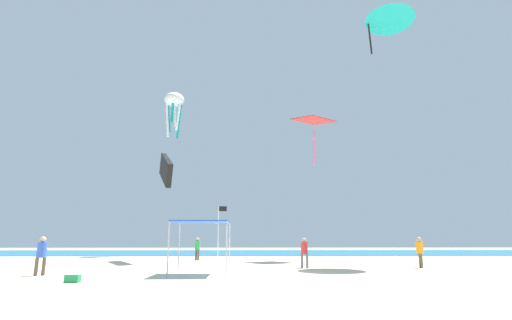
{
  "coord_description": "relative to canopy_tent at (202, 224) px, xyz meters",
  "views": [
    {
      "loc": [
        -0.73,
        -19.24,
        1.77
      ],
      "look_at": [
        -0.17,
        8.97,
        7.66
      ],
      "focal_mm": 26.39,
      "sensor_mm": 36.0,
      "label": 1
    }
  ],
  "objects": [
    {
      "name": "ground",
      "position": [
        3.1,
        -0.18,
        -2.52
      ],
      "size": [
        110.0,
        110.0,
        0.1
      ],
      "primitive_type": "cube",
      "color": "beige"
    },
    {
      "name": "kite_octopus_white",
      "position": [
        -6.47,
        22.82,
        15.08
      ],
      "size": [
        2.33,
        2.33,
        5.49
      ],
      "rotation": [
        0.0,
        0.0,
        1.57
      ],
      "color": "white"
    },
    {
      "name": "person_near_tent",
      "position": [
        5.81,
        4.19,
        -1.41
      ],
      "size": [
        0.46,
        0.43,
        1.81
      ],
      "rotation": [
        0.0,
        0.0,
        5.92
      ],
      "color": "slate",
      "rests_on": "ground"
    },
    {
      "name": "ocean_strip",
      "position": [
        3.1,
        29.94,
        -2.46
      ],
      "size": [
        110.0,
        20.49,
        0.03
      ],
      "primitive_type": "cube",
      "color": "#1E6B93",
      "rests_on": "ground"
    },
    {
      "name": "canopy_tent",
      "position": [
        0.0,
        0.0,
        0.0
      ],
      "size": [
        2.78,
        2.83,
        2.63
      ],
      "color": "#B2B2B7",
      "rests_on": "ground"
    },
    {
      "name": "person_far_shore",
      "position": [
        -7.73,
        -0.33,
        -1.38
      ],
      "size": [
        0.44,
        0.44,
        1.87
      ],
      "rotation": [
        0.0,
        0.0,
        3.95
      ],
      "color": "brown",
      "rests_on": "ground"
    },
    {
      "name": "banner_flag",
      "position": [
        0.31,
        7.63,
        -0.08
      ],
      "size": [
        0.61,
        0.06,
        4.03
      ],
      "color": "silver",
      "rests_on": "ground"
    },
    {
      "name": "cooler_box",
      "position": [
        -4.8,
        -3.24,
        -2.3
      ],
      "size": [
        0.57,
        0.37,
        0.35
      ],
      "color": "#1E8C4C",
      "rests_on": "ground"
    },
    {
      "name": "person_rightmost",
      "position": [
        -1.85,
        12.68,
        -1.39
      ],
      "size": [
        0.44,
        0.44,
        1.84
      ],
      "rotation": [
        0.0,
        0.0,
        2.27
      ],
      "color": "brown",
      "rests_on": "ground"
    },
    {
      "name": "kite_diamond_red",
      "position": [
        8.18,
        12.83,
        9.49
      ],
      "size": [
        4.15,
        4.14,
        4.32
      ],
      "rotation": [
        0.0,
        0.0,
        0.59
      ],
      "color": "red"
    },
    {
      "name": "kite_parafoil_black",
      "position": [
        -4.5,
        11.36,
        4.89
      ],
      "size": [
        2.43,
        6.08,
        3.8
      ],
      "rotation": [
        0.0,
        0.0,
        5.04
      ],
      "color": "black"
    },
    {
      "name": "kite_delta_teal",
      "position": [
        13.54,
        7.32,
        16.6
      ],
      "size": [
        5.18,
        5.21,
        3.28
      ],
      "rotation": [
        0.0,
        0.0,
        5.76
      ],
      "color": "teal"
    },
    {
      "name": "person_leftmost",
      "position": [
        13.03,
        4.35,
        -1.39
      ],
      "size": [
        0.44,
        0.44,
        1.85
      ],
      "rotation": [
        0.0,
        0.0,
        4.09
      ],
      "color": "brown",
      "rests_on": "ground"
    }
  ]
}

